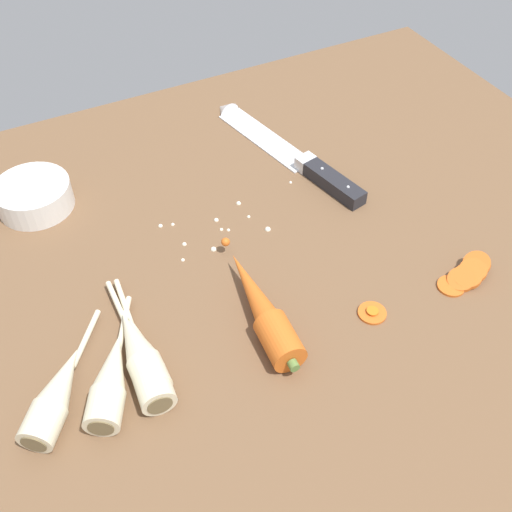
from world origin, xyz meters
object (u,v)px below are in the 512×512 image
Objects in this scene: chefs_knife at (281,148)px; parsnip_front at (111,379)px; whole_carrot at (262,309)px; carrot_slice_stray_near at (372,312)px; carrot_slice_stack at (466,275)px; parsnip_mid_right at (57,394)px; parsnip_back at (138,350)px; prep_bowl at (34,195)px; parsnip_mid_left at (144,358)px.

parsnip_front is at bearing -141.34° from chefs_knife.
chefs_knife is at bearing 38.66° from parsnip_front.
whole_carrot reaches higher than carrot_slice_stray_near.
parsnip_front is (-38.18, -30.54, 1.33)cm from chefs_knife.
parsnip_mid_right is at bearing 173.67° from carrot_slice_stack.
carrot_slice_stray_near is at bearing -99.66° from chefs_knife.
prep_bowl is at bearing 98.02° from parsnip_back.
parsnip_mid_left and prep_bowl have the same top height.
whole_carrot reaches higher than chefs_knife.
prep_bowl is at bearing 120.70° from whole_carrot.
prep_bowl is (-32.81, 39.32, 1.79)cm from carrot_slice_stray_near.
chefs_knife is 34.82cm from whole_carrot.
whole_carrot is at bearing 167.11° from carrot_slice_stack.
parsnip_back is 1.67× the size of prep_bowl.
parsnip_mid_left is 1.85× the size of prep_bowl.
parsnip_mid_left is (-33.98, -29.60, 1.33)cm from chefs_knife.
parsnip_front and prep_bowl have the same top height.
parsnip_front is at bearing -167.40° from parsnip_mid_left.
parsnip_back is 33.05cm from prep_bowl.
parsnip_front is 0.86× the size of parsnip_mid_left.
parsnip_mid_right is 1.93× the size of carrot_slice_stack.
parsnip_mid_left and parsnip_back have the same top height.
parsnip_mid_left is at bearing 0.79° from parsnip_mid_right.
chefs_knife is 1.70× the size of parsnip_mid_left.
carrot_slice_stray_near is (12.69, -5.45, -1.74)cm from whole_carrot.
prep_bowl is at bearing 139.59° from carrot_slice_stack.
parsnip_mid_left reaches higher than carrot_slice_stack.
parsnip_mid_left reaches higher than chefs_knife.
carrot_slice_stray_near is (-5.93, -34.83, -0.29)cm from chefs_knife.
whole_carrot is (-18.62, -29.38, 1.45)cm from chefs_knife.
chefs_knife is 9.59× the size of carrot_slice_stray_near.
carrot_slice_stack is at bearing -76.90° from chefs_knife.
whole_carrot is 25.39cm from parsnip_mid_right.
carrot_slice_stray_near is 51.24cm from prep_bowl.
carrot_slice_stray_near is at bearing -13.16° from parsnip_back.
parsnip_back and prep_bowl have the same top height.
chefs_knife is 4.17× the size of carrot_slice_stack.
parsnip_back is at bearing 166.84° from carrot_slice_stray_near.
parsnip_back is at bearing 96.12° from parsnip_mid_left.
parsnip_front is 5.89cm from parsnip_mid_right.
carrot_slice_stray_near is (28.20, -6.59, -1.62)cm from parsnip_back.
carrot_slice_stray_near is at bearing 177.15° from carrot_slice_stack.
whole_carrot is at bearing 3.39° from parsnip_front.
carrot_slice_stack is 61.76cm from prep_bowl.
parsnip_mid_right is 52.62cm from carrot_slice_stack.
prep_bowl is at bearing 90.92° from parsnip_front.
parsnip_front is at bearing -150.35° from parsnip_back.
parsnip_front and parsnip_mid_left have the same top height.
parsnip_mid_right reaches higher than carrot_slice_stack.
parsnip_back is (-0.15, 1.37, 0.00)cm from parsnip_mid_left.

